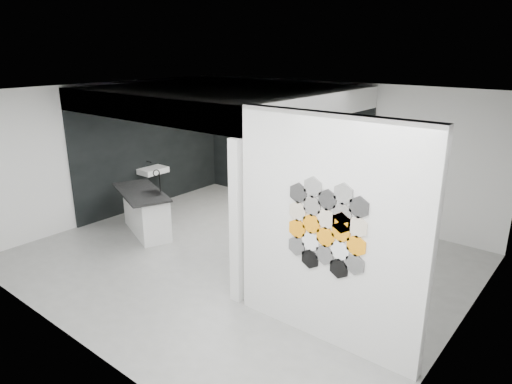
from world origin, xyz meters
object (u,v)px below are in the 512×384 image
object	(u,v)px
stockpot	(248,137)
utensil_cup	(247,139)
bottle_dark	(279,143)
glass_bowl	(336,153)
kettle	(321,149)
glass_vase	(336,152)
kitchen_island	(146,211)
wall_basin	(153,171)
partition_panel	(327,233)

from	to	relation	value
stockpot	utensil_cup	bearing A→B (deg)	180.00
bottle_dark	utensil_cup	world-z (taller)	bottle_dark
stockpot	glass_bowl	size ratio (longest dim) A/B	1.78
kettle	glass_vase	bearing A→B (deg)	-19.38
kitchen_island	stockpot	size ratio (longest dim) A/B	7.81
wall_basin	glass_bowl	distance (m)	4.00
glass_vase	bottle_dark	distance (m)	1.45
kettle	utensil_cup	xyz separation A→B (m)	(-2.06, 0.00, -0.03)
kettle	utensil_cup	bearing A→B (deg)	160.62
glass_vase	bottle_dark	size ratio (longest dim) A/B	0.79
kitchen_island	bottle_dark	world-z (taller)	bottle_dark
kitchen_island	bottle_dark	xyz separation A→B (m)	(0.88, 3.13, 0.96)
kettle	bottle_dark	distance (m)	1.09
wall_basin	bottle_dark	bearing A→B (deg)	46.81
wall_basin	stockpot	bearing A→B (deg)	63.73
glass_vase	kitchen_island	bearing A→B (deg)	-126.74
partition_panel	bottle_dark	xyz separation A→B (m)	(-3.53, 3.87, 0.00)
kettle	bottle_dark	xyz separation A→B (m)	(-1.09, 0.00, -0.00)
partition_panel	utensil_cup	xyz separation A→B (m)	(-4.49, 3.87, -0.03)
partition_panel	kitchen_island	distance (m)	4.57
bottle_dark	utensil_cup	bearing A→B (deg)	180.00
kitchen_island	glass_vase	size ratio (longest dim) A/B	13.79
kettle	glass_bowl	bearing A→B (deg)	-19.38
kitchen_island	utensil_cup	size ratio (longest dim) A/B	17.07
stockpot	utensil_cup	size ratio (longest dim) A/B	2.18
utensil_cup	partition_panel	bearing A→B (deg)	-40.71
partition_panel	glass_bowl	distance (m)	4.39
kettle	stockpot	bearing A→B (deg)	160.62
stockpot	glass_bowl	bearing A→B (deg)	0.00
glass_bowl	wall_basin	bearing A→B (deg)	-148.65
kettle	glass_bowl	xyz separation A→B (m)	(0.36, 0.00, -0.04)
glass_vase	bottle_dark	xyz separation A→B (m)	(-1.45, 0.00, 0.02)
partition_panel	kettle	xyz separation A→B (m)	(-2.44, 3.87, 0.00)
stockpot	kettle	size ratio (longest dim) A/B	1.17
wall_basin	kitchen_island	world-z (taller)	kitchen_island
glass_vase	kettle	bearing A→B (deg)	180.00
utensil_cup	bottle_dark	bearing A→B (deg)	0.00
kettle	glass_vase	world-z (taller)	kettle
kitchen_island	bottle_dark	size ratio (longest dim) A/B	10.85
stockpot	bottle_dark	distance (m)	0.92
partition_panel	wall_basin	size ratio (longest dim) A/B	4.67
stockpot	kettle	xyz separation A→B (m)	(2.01, 0.00, -0.01)
partition_panel	glass_bowl	bearing A→B (deg)	118.23
kitchen_island	stockpot	bearing A→B (deg)	112.58
wall_basin	glass_bowl	size ratio (longest dim) A/B	4.71
stockpot	kettle	distance (m)	2.01
glass_bowl	utensil_cup	world-z (taller)	utensil_cup
glass_bowl	glass_vase	size ratio (longest dim) A/B	0.99
kettle	partition_panel	bearing A→B (deg)	-77.16
bottle_dark	utensil_cup	xyz separation A→B (m)	(-0.97, 0.00, -0.03)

